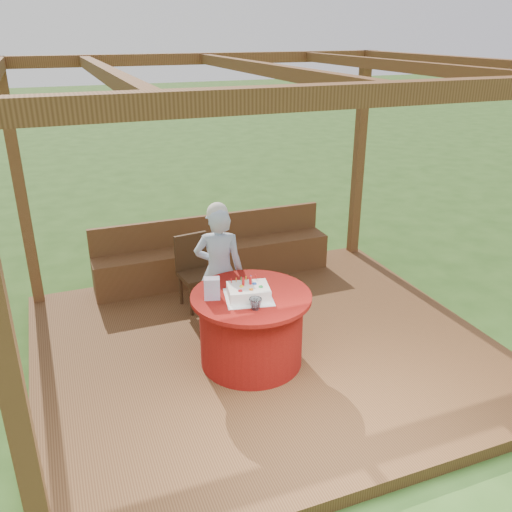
# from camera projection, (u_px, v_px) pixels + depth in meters

# --- Properties ---
(ground) EXTENTS (60.00, 60.00, 0.00)m
(ground) POSITION_uv_depth(u_px,v_px,m) (265.00, 354.00, 5.57)
(ground) COLOR #274A18
(ground) RESTS_ON ground
(deck) EXTENTS (4.50, 4.00, 0.12)m
(deck) POSITION_uv_depth(u_px,v_px,m) (265.00, 349.00, 5.55)
(deck) COLOR brown
(deck) RESTS_ON ground
(pergola) EXTENTS (4.50, 4.00, 2.72)m
(pergola) POSITION_uv_depth(u_px,v_px,m) (267.00, 115.00, 4.64)
(pergola) COLOR brown
(pergola) RESTS_ON deck
(bench) EXTENTS (3.00, 0.42, 0.80)m
(bench) POSITION_uv_depth(u_px,v_px,m) (214.00, 259.00, 6.90)
(bench) COLOR brown
(bench) RESTS_ON deck
(table) EXTENTS (1.12, 1.12, 0.72)m
(table) POSITION_uv_depth(u_px,v_px,m) (251.00, 328.00, 5.11)
(table) COLOR maroon
(table) RESTS_ON deck
(chair) EXTENTS (0.44, 0.44, 0.84)m
(chair) POSITION_uv_depth(u_px,v_px,m) (195.00, 268.00, 6.17)
(chair) COLOR #3B2512
(chair) RESTS_ON deck
(elderly_woman) EXTENTS (0.58, 0.47, 1.41)m
(elderly_woman) POSITION_uv_depth(u_px,v_px,m) (219.00, 269.00, 5.53)
(elderly_woman) COLOR #91B1D8
(elderly_woman) RESTS_ON deck
(birthday_cake) EXTENTS (0.49, 0.49, 0.19)m
(birthday_cake) POSITION_uv_depth(u_px,v_px,m) (248.00, 292.00, 4.89)
(birthday_cake) COLOR white
(birthday_cake) RESTS_ON table
(gift_bag) EXTENTS (0.16, 0.13, 0.20)m
(gift_bag) POSITION_uv_depth(u_px,v_px,m) (212.00, 288.00, 4.86)
(gift_bag) COLOR #CF86B2
(gift_bag) RESTS_ON table
(drinking_glass) EXTENTS (0.15, 0.15, 0.10)m
(drinking_glass) POSITION_uv_depth(u_px,v_px,m) (255.00, 304.00, 4.69)
(drinking_glass) COLOR silver
(drinking_glass) RESTS_ON table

